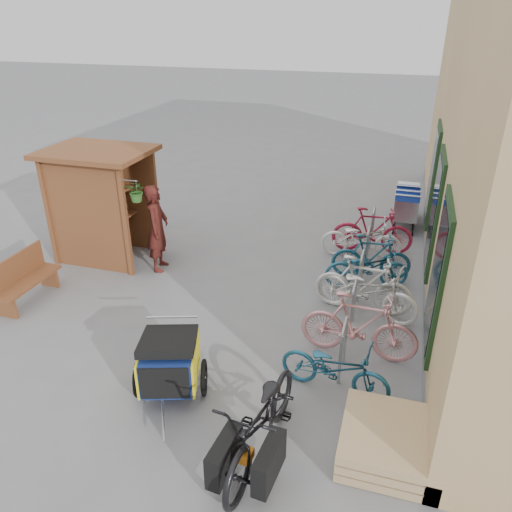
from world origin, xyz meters
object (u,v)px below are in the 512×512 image
(shopping_carts, at_px, (407,201))
(bike_6, at_px, (361,238))
(bench, at_px, (23,278))
(bike_3, at_px, (363,285))
(bike_1, at_px, (359,326))
(bike_5, at_px, (371,257))
(bike_0, at_px, (335,368))
(bike_7, at_px, (372,231))
(kiosk, at_px, (97,190))
(cargo_bike, at_px, (262,423))
(bike_4, at_px, (367,268))
(bike_2, at_px, (367,290))
(child_trailer, at_px, (169,361))
(pallet_stack, at_px, (382,441))
(person_kiosk, at_px, (157,228))

(shopping_carts, relative_size, bike_6, 0.95)
(bench, xyz_separation_m, bike_3, (6.07, 1.48, 0.06))
(bike_1, bearing_deg, bike_5, 2.94)
(bike_0, relative_size, bike_7, 0.90)
(kiosk, bearing_deg, cargo_bike, -41.69)
(bike_4, relative_size, bike_5, 1.03)
(bike_2, bearing_deg, kiosk, 97.30)
(bench, height_order, bike_6, bench)
(child_trailer, bearing_deg, bike_0, -1.05)
(pallet_stack, bearing_deg, kiosk, 148.34)
(bench, distance_m, bike_0, 5.99)
(bench, bearing_deg, kiosk, 79.23)
(shopping_carts, xyz_separation_m, bike_1, (-0.53, -5.79, -0.07))
(shopping_carts, relative_size, bike_3, 0.93)
(cargo_bike, bearing_deg, person_kiosk, 135.09)
(person_kiosk, bearing_deg, bike_4, -95.06)
(bike_6, bearing_deg, bike_5, -167.29)
(kiosk, distance_m, bench, 2.40)
(child_trailer, relative_size, bike_4, 1.06)
(bike_0, distance_m, bike_1, 0.99)
(cargo_bike, relative_size, bike_4, 1.34)
(person_kiosk, xyz_separation_m, bike_6, (3.99, 1.76, -0.46))
(person_kiosk, distance_m, bike_2, 4.39)
(bike_0, height_order, bike_3, bike_3)
(kiosk, distance_m, bike_7, 6.01)
(bike_6, bearing_deg, bike_2, -177.22)
(kiosk, bearing_deg, bike_5, 6.87)
(pallet_stack, height_order, shopping_carts, shopping_carts)
(kiosk, bearing_deg, bike_6, 16.32)
(bike_7, bearing_deg, cargo_bike, 166.55)
(bike_3, bearing_deg, pallet_stack, -166.95)
(bike_5, bearing_deg, child_trailer, 143.00)
(cargo_bike, height_order, bike_3, cargo_bike)
(bench, height_order, bike_5, bike_5)
(child_trailer, height_order, person_kiosk, person_kiosk)
(bike_0, bearing_deg, person_kiosk, 65.49)
(pallet_stack, xyz_separation_m, bike_4, (-0.62, 4.15, 0.22))
(kiosk, relative_size, bike_3, 1.41)
(bench, height_order, person_kiosk, person_kiosk)
(bench, distance_m, bike_1, 6.15)
(person_kiosk, xyz_separation_m, bike_5, (4.28, 0.86, -0.44))
(bike_6, height_order, bike_7, bike_7)
(person_kiosk, bearing_deg, bike_2, -108.51)
(bike_2, relative_size, bike_5, 1.18)
(person_kiosk, relative_size, bike_2, 0.98)
(bike_4, bearing_deg, person_kiosk, 79.76)
(pallet_stack, bearing_deg, bike_7, 96.57)
(person_kiosk, distance_m, bike_1, 4.70)
(child_trailer, height_order, bike_4, child_trailer)
(person_kiosk, bearing_deg, shopping_carts, -61.76)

